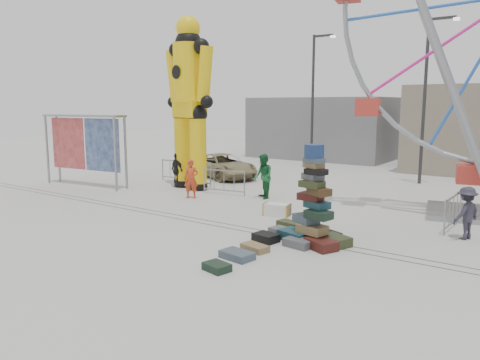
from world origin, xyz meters
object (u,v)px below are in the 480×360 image
Objects in this scene: lamp_post_right at (427,93)px; pedestrian_red at (191,179)px; parked_suv at (223,166)px; suitcase_tower at (314,216)px; steamer_trunk at (277,210)px; pedestrian_grey at (466,213)px; lamp_post_left at (314,95)px; barricade_dummy_c at (224,182)px; barricade_dummy_b at (194,174)px; banner_scaffold at (84,133)px; barricade_dummy_a at (178,171)px; pedestrian_green at (263,176)px; barricade_wheel_front at (453,212)px; crash_test_dummy at (189,97)px; pedestrian_black at (177,170)px.

lamp_post_right reaches higher than pedestrian_red.
lamp_post_right is 10.87m from parked_suv.
suitcase_tower is 3.50m from steamer_trunk.
pedestrian_grey is at bearing -69.13° from lamp_post_right.
barricade_dummy_c is (0.60, -9.89, -3.93)m from lamp_post_left.
pedestrian_red is at bearing -54.16° from barricade_dummy_b.
barricade_dummy_b is (4.20, 3.09, -2.03)m from banner_scaffold.
barricade_dummy_a is at bearing 159.88° from barricade_dummy_b.
pedestrian_grey is at bearing 30.58° from pedestrian_green.
pedestrian_red is at bearing -103.48° from pedestrian_green.
steamer_trunk is 4.49m from barricade_dummy_c.
barricade_dummy_b is 12.09m from barricade_wheel_front.
crash_test_dummy is 1.69× the size of banner_scaffold.
pedestrian_green reaches higher than pedestrian_black.
banner_scaffold is at bearing -63.56° from pedestrian_grey.
parked_suv reaches higher than steamer_trunk.
crash_test_dummy is 5.17× the size of pedestrian_grey.
crash_test_dummy is 12.22m from barricade_wheel_front.
lamp_post_right is at bearing -134.85° from pedestrian_grey.
barricade_wheel_front is 1.22× the size of pedestrian_red.
lamp_post_right is 4.00× the size of barricade_dummy_b.
barricade_dummy_c is at bearing -74.14° from pedestrian_grey.
parked_suv is (-12.90, 5.32, -0.15)m from pedestrian_grey.
pedestrian_grey is (10.57, -11.37, -3.70)m from lamp_post_left.
barricade_wheel_front is 0.44× the size of parked_suv.
lamp_post_right reaches higher than suitcase_tower.
barricade_wheel_front is at bearing -45.84° from lamp_post_left.
lamp_post_left reaches higher than suitcase_tower.
pedestrian_green reaches higher than parked_suv.
pedestrian_green reaches higher than steamer_trunk.
lamp_post_right is at bearing 64.72° from steamer_trunk.
barricade_dummy_a is 6.11m from pedestrian_green.
barricade_dummy_c is at bearing 89.53° from barricade_wheel_front.
barricade_wheel_front is at bearing -128.26° from pedestrian_grey.
suitcase_tower is at bearing 145.91° from barricade_wheel_front.
barricade_dummy_b is 3.15m from pedestrian_red.
banner_scaffold reaches higher than barricade_dummy_b.
pedestrian_grey is at bearing 3.25° from crash_test_dummy.
barricade_dummy_a is at bearing -28.77° from pedestrian_black.
parked_suv is (-2.31, 5.32, -0.18)m from pedestrian_red.
parked_suv is (-6.88, 5.95, 0.42)m from steamer_trunk.
barricade_wheel_front is 12.33m from pedestrian_black.
pedestrian_green is (-2.05, 2.33, 0.72)m from steamer_trunk.
lamp_post_left is at bearing 146.94° from pedestrian_green.
suitcase_tower is 1.41× the size of barricade_dummy_a.
banner_scaffold reaches higher than barricade_dummy_c.
lamp_post_left reaches higher than barricade_dummy_b.
barricade_dummy_b is 2.75m from barricade_dummy_c.
pedestrian_grey is (10.59, -0.00, -0.04)m from pedestrian_red.
lamp_post_left is 11.94m from pedestrian_red.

